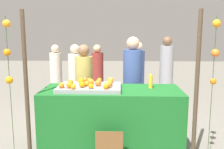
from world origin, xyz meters
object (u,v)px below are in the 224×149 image
at_px(orange_0, 98,83).
at_px(orange_1, 106,87).
at_px(vendor_right, 132,87).
at_px(vendor_left, 84,91).
at_px(juice_bottle, 151,82).
at_px(stall_counter, 112,119).

bearing_deg(orange_0, orange_1, -57.96).
xyz_separation_m(orange_0, vendor_right, (0.55, 0.84, -0.24)).
xyz_separation_m(vendor_left, vendor_right, (0.87, 0.05, 0.06)).
xyz_separation_m(orange_1, juice_bottle, (0.67, 0.35, 0.01)).
xyz_separation_m(orange_0, juice_bottle, (0.80, 0.15, -0.00)).
xyz_separation_m(orange_1, vendor_left, (-0.45, 0.99, -0.30)).
bearing_deg(orange_0, vendor_right, 56.55).
bearing_deg(vendor_left, stall_counter, -54.43).
height_order(orange_0, orange_1, orange_0).
distance_m(orange_0, vendor_left, 0.90).
xyz_separation_m(stall_counter, juice_bottle, (0.60, 0.09, 0.57)).
bearing_deg(juice_bottle, vendor_right, 109.65).
height_order(orange_1, vendor_left, vendor_left).
xyz_separation_m(orange_0, orange_1, (0.13, -0.20, -0.01)).
distance_m(orange_0, orange_1, 0.24).
distance_m(stall_counter, orange_1, 0.62).
distance_m(stall_counter, vendor_left, 0.94).
xyz_separation_m(juice_bottle, vendor_left, (-1.12, 0.64, -0.30)).
height_order(juice_bottle, vendor_left, vendor_left).
bearing_deg(vendor_right, stall_counter, -114.29).
xyz_separation_m(stall_counter, orange_1, (-0.07, -0.26, 0.56)).
xyz_separation_m(stall_counter, vendor_left, (-0.52, 0.73, 0.26)).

